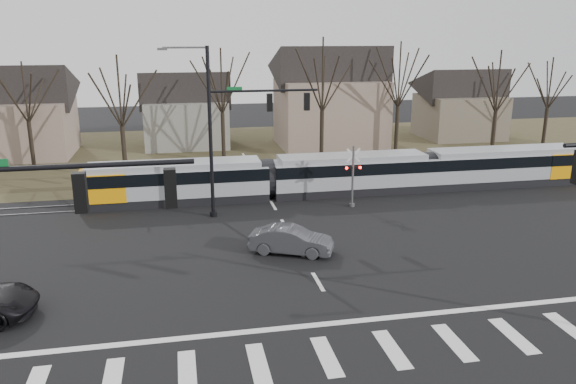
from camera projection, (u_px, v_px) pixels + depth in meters
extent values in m
plane|color=black|center=(330.00, 302.00, 23.55)|extent=(140.00, 140.00, 0.00)
cube|color=#38331E|center=(241.00, 151.00, 53.75)|extent=(140.00, 28.00, 0.01)
cube|color=silver|center=(112.00, 380.00, 18.20)|extent=(0.60, 2.60, 0.01)
cube|color=silver|center=(187.00, 372.00, 18.65)|extent=(0.60, 2.60, 0.01)
cube|color=silver|center=(259.00, 364.00, 19.10)|extent=(0.60, 2.60, 0.01)
cube|color=silver|center=(327.00, 356.00, 19.54)|extent=(0.60, 2.60, 0.01)
cube|color=silver|center=(392.00, 349.00, 19.99)|extent=(0.60, 2.60, 0.01)
cube|color=silver|center=(454.00, 342.00, 20.44)|extent=(0.60, 2.60, 0.01)
cube|color=silver|center=(514.00, 336.00, 20.89)|extent=(0.60, 2.60, 0.01)
cube|color=silver|center=(571.00, 329.00, 21.34)|extent=(0.60, 2.60, 0.01)
cube|color=silver|center=(342.00, 322.00, 21.85)|extent=(28.00, 0.35, 0.01)
cube|color=silver|center=(318.00, 282.00, 25.43)|extent=(0.18, 2.00, 0.01)
cube|color=silver|center=(299.00, 250.00, 29.21)|extent=(0.18, 2.00, 0.01)
cube|color=silver|center=(285.00, 225.00, 32.99)|extent=(0.18, 2.00, 0.01)
cube|color=silver|center=(273.00, 205.00, 36.76)|extent=(0.18, 2.00, 0.01)
cube|color=silver|center=(264.00, 189.00, 40.54)|extent=(0.18, 2.00, 0.01)
cube|color=silver|center=(256.00, 176.00, 44.31)|extent=(0.18, 2.00, 0.01)
cube|color=silver|center=(250.00, 165.00, 48.09)|extent=(0.18, 2.00, 0.01)
cube|color=silver|center=(244.00, 155.00, 51.87)|extent=(0.18, 2.00, 0.01)
cube|color=#59595E|center=(270.00, 200.00, 37.79)|extent=(90.00, 0.12, 0.06)
cube|color=#59595E|center=(267.00, 195.00, 39.11)|extent=(90.00, 0.12, 0.06)
cube|color=gray|center=(176.00, 182.00, 37.12)|extent=(12.17, 2.62, 2.73)
cube|color=black|center=(175.00, 174.00, 36.97)|extent=(12.19, 2.66, 0.80)
cube|color=#FFA007|center=(103.00, 185.00, 36.24)|extent=(3.00, 2.68, 1.83)
cube|color=gray|center=(352.00, 174.00, 39.40)|extent=(11.23, 2.62, 2.73)
cube|color=black|center=(352.00, 166.00, 39.25)|extent=(11.25, 2.66, 0.80)
cube|color=gray|center=(503.00, 166.00, 41.59)|extent=(12.17, 2.62, 2.73)
cube|color=black|center=(504.00, 159.00, 41.44)|extent=(12.19, 2.66, 0.80)
cube|color=#FFA007|center=(558.00, 163.00, 42.42)|extent=(3.00, 2.68, 1.83)
imported|color=#414348|center=(291.00, 240.00, 28.61)|extent=(4.58, 5.32, 1.40)
cylinder|color=black|center=(64.00, 167.00, 14.18)|extent=(6.50, 0.14, 0.14)
cube|color=black|center=(80.00, 193.00, 14.43)|extent=(0.32, 0.32, 1.05)
sphere|color=#FF0C07|center=(79.00, 180.00, 14.34)|extent=(0.22, 0.22, 0.22)
cube|color=black|center=(171.00, 188.00, 14.86)|extent=(0.32, 0.32, 1.05)
sphere|color=#FF0C07|center=(170.00, 176.00, 14.77)|extent=(0.22, 0.22, 0.22)
cylinder|color=black|center=(210.00, 134.00, 33.21)|extent=(0.22, 0.22, 10.20)
cylinder|color=black|center=(213.00, 214.00, 34.56)|extent=(0.44, 0.44, 0.30)
cylinder|color=black|center=(264.00, 91.00, 33.14)|extent=(6.50, 0.14, 0.14)
cube|color=#0C5926|center=(234.00, 89.00, 32.77)|extent=(0.90, 0.03, 0.22)
cube|color=black|center=(270.00, 102.00, 33.39)|extent=(0.32, 0.32, 1.05)
sphere|color=#FF0C07|center=(270.00, 97.00, 33.30)|extent=(0.22, 0.22, 0.22)
cube|color=black|center=(307.00, 102.00, 33.82)|extent=(0.32, 0.32, 1.05)
sphere|color=#FF0C07|center=(307.00, 96.00, 33.73)|extent=(0.22, 0.22, 0.22)
cube|color=#59595B|center=(162.00, 49.00, 31.41)|extent=(0.55, 0.22, 0.14)
cylinder|color=#59595B|center=(353.00, 177.00, 36.02)|extent=(0.14, 0.14, 4.00)
cylinder|color=#59595B|center=(352.00, 205.00, 36.54)|extent=(0.36, 0.36, 0.20)
cube|color=silver|center=(353.00, 155.00, 35.64)|extent=(0.95, 0.04, 0.95)
cube|color=silver|center=(353.00, 155.00, 35.64)|extent=(0.95, 0.04, 0.95)
cube|color=black|center=(353.00, 168.00, 35.86)|extent=(1.00, 0.10, 0.12)
sphere|color=#FF0C07|center=(347.00, 168.00, 35.70)|extent=(0.18, 0.18, 0.18)
sphere|color=#FF0C07|center=(360.00, 168.00, 35.87)|extent=(0.18, 0.18, 0.18)
cube|color=#7F6A5C|center=(20.00, 129.00, 51.22)|extent=(9.00, 8.00, 5.00)
cube|color=slate|center=(186.00, 123.00, 55.99)|extent=(8.00, 7.00, 4.50)
cube|color=#7F6A5C|center=(330.00, 113.00, 55.50)|extent=(10.00, 8.00, 6.50)
cube|color=brown|center=(459.00, 117.00, 60.47)|extent=(8.00, 7.00, 4.50)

